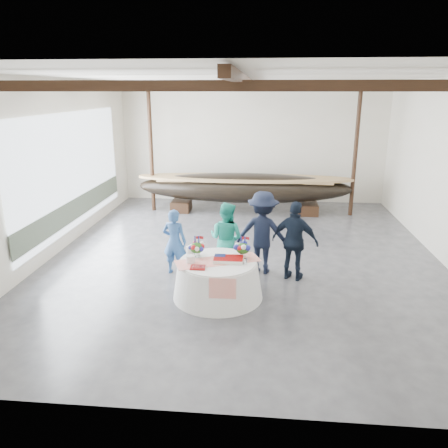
{
  "coord_description": "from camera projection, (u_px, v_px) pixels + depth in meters",
  "views": [
    {
      "loc": [
        0.46,
        -10.84,
        4.18
      ],
      "look_at": [
        -0.44,
        -1.1,
        1.18
      ],
      "focal_mm": 35.0,
      "sensor_mm": 36.0,
      "label": 1
    }
  ],
  "objects": [
    {
      "name": "guest_woman_teal",
      "position": [
        226.0,
        239.0,
        10.18
      ],
      "size": [
        1.03,
        0.94,
        1.73
      ],
      "primitive_type": "imported",
      "rotation": [
        0.0,
        0.0,
        2.73
      ],
      "color": "teal",
      "rests_on": "ground"
    },
    {
      "name": "banquet_table",
      "position": [
        218.0,
        279.0,
        9.13
      ],
      "size": [
        1.88,
        1.88,
        0.81
      ],
      "color": "white",
      "rests_on": "ground"
    },
    {
      "name": "longboat_display",
      "position": [
        244.0,
        188.0,
        15.34
      ],
      "size": [
        7.54,
        1.51,
        1.41
      ],
      "color": "black",
      "rests_on": "ground"
    },
    {
      "name": "wall_back",
      "position": [
        253.0,
        143.0,
        16.64
      ],
      "size": [
        10.0,
        0.02,
        4.5
      ],
      "primitive_type": "cube",
      "color": "silver",
      "rests_on": "ground"
    },
    {
      "name": "tabletop_items",
      "position": [
        218.0,
        252.0,
        9.1
      ],
      "size": [
        1.82,
        1.17,
        0.4
      ],
      "color": "red",
      "rests_on": "banquet_table"
    },
    {
      "name": "ceiling",
      "position": [
        247.0,
        76.0,
        10.27
      ],
      "size": [
        10.0,
        12.0,
        0.01
      ],
      "primitive_type": "cube",
      "color": "white",
      "rests_on": "wall_back"
    },
    {
      "name": "pavilion_structure",
      "position": [
        248.0,
        98.0,
        11.12
      ],
      "size": [
        9.8,
        11.76,
        4.5
      ],
      "color": "black",
      "rests_on": "ground"
    },
    {
      "name": "open_bay",
      "position": [
        74.0,
        176.0,
        12.44
      ],
      "size": [
        0.03,
        7.0,
        3.2
      ],
      "color": "silver",
      "rests_on": "ground"
    },
    {
      "name": "wall_front",
      "position": [
        223.0,
        259.0,
        5.22
      ],
      "size": [
        10.0,
        0.02,
        4.5
      ],
      "primitive_type": "cube",
      "color": "silver",
      "rests_on": "ground"
    },
    {
      "name": "wall_left",
      "position": [
        54.0,
        168.0,
        11.37
      ],
      "size": [
        0.02,
        12.0,
        4.5
      ],
      "primitive_type": "cube",
      "color": "silver",
      "rests_on": "ground"
    },
    {
      "name": "guest_man_left",
      "position": [
        263.0,
        233.0,
        10.23
      ],
      "size": [
        1.38,
        0.95,
        1.97
      ],
      "primitive_type": "imported",
      "rotation": [
        0.0,
        0.0,
        2.96
      ],
      "color": "black",
      "rests_on": "ground"
    },
    {
      "name": "guest_woman_blue",
      "position": [
        175.0,
        242.0,
        10.21
      ],
      "size": [
        0.62,
        0.45,
        1.57
      ],
      "primitive_type": "imported",
      "rotation": [
        0.0,
        0.0,
        3.01
      ],
      "color": "#2A4F86",
      "rests_on": "ground"
    },
    {
      "name": "floor",
      "position": [
        244.0,
        255.0,
        11.59
      ],
      "size": [
        10.0,
        12.0,
        0.01
      ],
      "primitive_type": "cube",
      "color": "#3D3D42",
      "rests_on": "ground"
    },
    {
      "name": "guest_man_right",
      "position": [
        295.0,
        241.0,
        9.84
      ],
      "size": [
        1.17,
        0.81,
        1.84
      ],
      "primitive_type": "imported",
      "rotation": [
        0.0,
        0.0,
        2.77
      ],
      "color": "black",
      "rests_on": "ground"
    }
  ]
}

